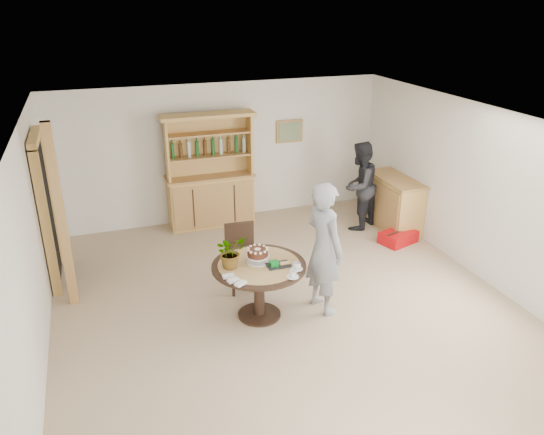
{
  "coord_description": "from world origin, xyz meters",
  "views": [
    {
      "loc": [
        -2.2,
        -5.58,
        3.88
      ],
      "look_at": [
        0.02,
        0.78,
        1.05
      ],
      "focal_mm": 35.0,
      "sensor_mm": 36.0,
      "label": 1
    }
  ],
  "objects": [
    {
      "name": "gift_tray",
      "position": [
        -0.19,
        -0.06,
        0.79
      ],
      "size": [
        0.3,
        0.2,
        0.08
      ],
      "color": "black",
      "rests_on": "dining_table"
    },
    {
      "name": "hutch",
      "position": [
        -0.3,
        3.24,
        0.69
      ],
      "size": [
        1.62,
        0.54,
        2.04
      ],
      "color": "tan",
      "rests_on": "ground"
    },
    {
      "name": "sideboard",
      "position": [
        2.74,
        2.0,
        0.47
      ],
      "size": [
        0.54,
        1.26,
        0.94
      ],
      "color": "tan",
      "rests_on": "ground"
    },
    {
      "name": "ground",
      "position": [
        0.0,
        0.0,
        0.0
      ],
      "size": [
        7.0,
        7.0,
        0.0
      ],
      "primitive_type": "plane",
      "color": "tan",
      "rests_on": "ground"
    },
    {
      "name": "teen_boy",
      "position": [
        0.44,
        -0.04,
        0.89
      ],
      "size": [
        0.55,
        0.72,
        1.78
      ],
      "primitive_type": "imported",
      "rotation": [
        0.0,
        0.0,
        1.78
      ],
      "color": "gray",
      "rests_on": "ground"
    },
    {
      "name": "doorway",
      "position": [
        -2.93,
        2.0,
        1.11
      ],
      "size": [
        0.13,
        1.1,
        2.18
      ],
      "color": "black",
      "rests_on": "ground"
    },
    {
      "name": "dining_chair",
      "position": [
        -0.4,
        0.89,
        0.54
      ],
      "size": [
        0.44,
        0.44,
        0.95
      ],
      "rotation": [
        0.0,
        0.0,
        -0.05
      ],
      "color": "black",
      "rests_on": "ground"
    },
    {
      "name": "birthday_cake",
      "position": [
        -0.41,
        0.11,
        0.88
      ],
      "size": [
        0.3,
        0.3,
        0.2
      ],
      "color": "white",
      "rests_on": "dining_table"
    },
    {
      "name": "flower_vase",
      "position": [
        -0.76,
        0.11,
        0.97
      ],
      "size": [
        0.47,
        0.44,
        0.42
      ],
      "primitive_type": "imported",
      "rotation": [
        0.0,
        0.0,
        0.35
      ],
      "color": "#3F7233",
      "rests_on": "dining_table"
    },
    {
      "name": "adult_person",
      "position": [
        2.14,
        2.22,
        0.79
      ],
      "size": [
        0.97,
        0.91,
        1.58
      ],
      "primitive_type": "imported",
      "rotation": [
        0.0,
        0.0,
        3.7
      ],
      "color": "black",
      "rests_on": "ground"
    },
    {
      "name": "red_suitcase",
      "position": [
        2.5,
        1.4,
        0.1
      ],
      "size": [
        0.69,
        0.56,
        0.21
      ],
      "rotation": [
        0.0,
        0.0,
        0.31
      ],
      "color": "red",
      "rests_on": "ground"
    },
    {
      "name": "coffee_cup_b",
      "position": [
        -0.13,
        -0.39,
        0.79
      ],
      "size": [
        0.15,
        0.15,
        0.08
      ],
      "color": "silver",
      "rests_on": "dining_table"
    },
    {
      "name": "napkins",
      "position": [
        -0.82,
        -0.25,
        0.77
      ],
      "size": [
        0.24,
        0.33,
        0.03
      ],
      "color": "white",
      "rests_on": "dining_table"
    },
    {
      "name": "room_shell",
      "position": [
        0.0,
        0.01,
        1.74
      ],
      "size": [
        6.04,
        7.04,
        2.52
      ],
      "color": "white",
      "rests_on": "ground"
    },
    {
      "name": "coffee_cup_a",
      "position": [
        -0.01,
        -0.22,
        0.8
      ],
      "size": [
        0.15,
        0.15,
        0.09
      ],
      "color": "silver",
      "rests_on": "dining_table"
    },
    {
      "name": "dining_table",
      "position": [
        -0.41,
        0.06,
        0.6
      ],
      "size": [
        1.2,
        1.2,
        0.76
      ],
      "color": "black",
      "rests_on": "ground"
    },
    {
      "name": "pine_post",
      "position": [
        -2.7,
        1.2,
        1.25
      ],
      "size": [
        0.12,
        0.12,
        2.5
      ],
      "primitive_type": "cube",
      "color": "#B7824D",
      "rests_on": "ground"
    }
  ]
}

